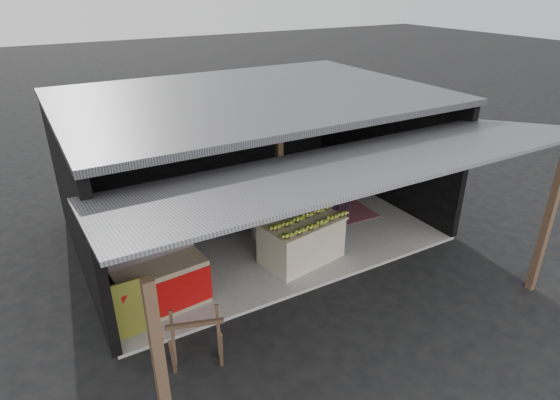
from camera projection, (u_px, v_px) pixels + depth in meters
ground at (317, 288)px, 8.39m from camera, size 80.00×80.00×0.00m
concrete_slab at (254, 228)px, 10.34m from camera, size 7.00×5.00×0.06m
shophouse at (245, 135)px, 9.70m from camera, size 7.40×7.29×3.02m
banana_table at (301, 240)px, 8.98m from camera, size 1.69×1.20×0.86m
banana_pile at (302, 216)px, 8.76m from camera, size 1.56×1.09×0.17m
white_crate at (277, 218)px, 9.64m from camera, size 0.95×0.69×1.00m
neighbor_stall at (162, 284)px, 7.63m from camera, size 1.51×0.79×1.51m
green_signboard at (130, 309)px, 7.03m from camera, size 0.63×0.11×0.95m
sawhorse at (196, 339)px, 6.50m from camera, size 0.88×0.87×0.79m
water_barrel at (335, 227)px, 9.86m from camera, size 0.30×0.30×0.44m
plastic_chair at (335, 193)px, 10.75m from camera, size 0.44×0.44×0.87m
magenta_rug at (341, 214)px, 10.89m from camera, size 1.55×1.07×0.01m
picture_frames at (201, 120)px, 11.32m from camera, size 1.62×0.04×0.46m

